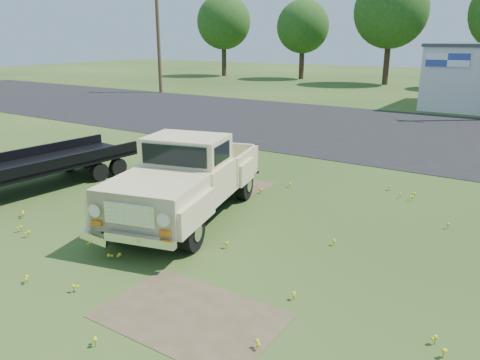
% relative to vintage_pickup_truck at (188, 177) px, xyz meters
% --- Properties ---
extents(ground, '(140.00, 140.00, 0.00)m').
position_rel_vintage_pickup_truck_xyz_m(ground, '(1.40, -0.53, -1.08)').
color(ground, '#244115').
rests_on(ground, ground).
extents(asphalt_lot, '(90.00, 14.00, 0.02)m').
position_rel_vintage_pickup_truck_xyz_m(asphalt_lot, '(1.40, 14.47, -1.08)').
color(asphalt_lot, black).
rests_on(asphalt_lot, ground).
extents(dirt_patch_a, '(3.00, 2.00, 0.01)m').
position_rel_vintage_pickup_truck_xyz_m(dirt_patch_a, '(2.90, -3.53, -1.08)').
color(dirt_patch_a, brown).
rests_on(dirt_patch_a, ground).
extents(dirt_patch_b, '(2.20, 1.60, 0.01)m').
position_rel_vintage_pickup_truck_xyz_m(dirt_patch_b, '(-0.60, 2.97, -1.08)').
color(dirt_patch_b, brown).
rests_on(dirt_patch_b, ground).
extents(utility_pole_west, '(1.60, 0.30, 9.00)m').
position_rel_vintage_pickup_truck_xyz_m(utility_pole_west, '(-20.60, 21.47, 3.53)').
color(utility_pole_west, '#462E20').
rests_on(utility_pole_west, ground).
extents(treeline_a, '(6.40, 6.40, 9.52)m').
position_rel_vintage_pickup_truck_xyz_m(treeline_a, '(-26.60, 39.47, 5.22)').
color(treeline_a, '#372719').
rests_on(treeline_a, ground).
extents(treeline_b, '(5.76, 5.76, 8.57)m').
position_rel_vintage_pickup_truck_xyz_m(treeline_b, '(-16.60, 40.47, 4.59)').
color(treeline_b, '#372719').
rests_on(treeline_b, ground).
extents(treeline_c, '(7.04, 7.04, 10.47)m').
position_rel_vintage_pickup_truck_xyz_m(treeline_c, '(-6.60, 38.97, 5.86)').
color(treeline_c, '#372719').
rests_on(treeline_c, ground).
extents(vintage_pickup_truck, '(3.70, 6.31, 2.15)m').
position_rel_vintage_pickup_truck_xyz_m(vintage_pickup_truck, '(0.00, 0.00, 0.00)').
color(vintage_pickup_truck, beige).
rests_on(vintage_pickup_truck, ground).
extents(flatbed_trailer, '(2.53, 6.33, 1.69)m').
position_rel_vintage_pickup_truck_xyz_m(flatbed_trailer, '(-5.47, -0.33, -0.23)').
color(flatbed_trailer, black).
rests_on(flatbed_trailer, ground).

